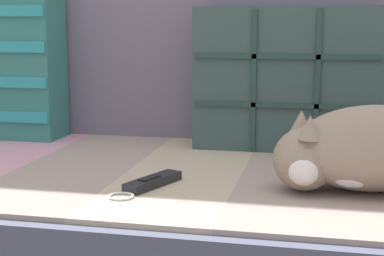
{
  "coord_description": "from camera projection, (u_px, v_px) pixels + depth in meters",
  "views": [
    {
      "loc": [
        0.28,
        -1.18,
        0.72
      ],
      "look_at": [
        0.02,
        0.02,
        0.51
      ],
      "focal_mm": 55.0,
      "sensor_mm": 36.0,
      "label": 1
    }
  ],
  "objects": [
    {
      "name": "throw_pillow_quilted",
      "position": [
        287.0,
        79.0,
        1.5
      ],
      "size": [
        0.47,
        0.14,
        0.36
      ],
      "color": "#38514C",
      "rests_on": "couch"
    },
    {
      "name": "sofa_backrest",
      "position": [
        220.0,
        53.0,
        1.67
      ],
      "size": [
        1.81,
        0.14,
        0.47
      ],
      "color": "slate",
      "rests_on": "couch"
    },
    {
      "name": "sleeping_cat",
      "position": [
        365.0,
        151.0,
        1.12
      ],
      "size": [
        0.39,
        0.28,
        0.17
      ],
      "color": "gray",
      "rests_on": "couch"
    },
    {
      "name": "game_remote_far",
      "position": [
        151.0,
        183.0,
        1.16
      ],
      "size": [
        0.11,
        0.2,
        0.02
      ],
      "color": "black",
      "rests_on": "couch"
    },
    {
      "name": "couch",
      "position": [
        191.0,
        250.0,
        1.38
      ],
      "size": [
        1.85,
        0.9,
        0.41
      ],
      "color": "gray",
      "rests_on": "ground_plane"
    }
  ]
}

